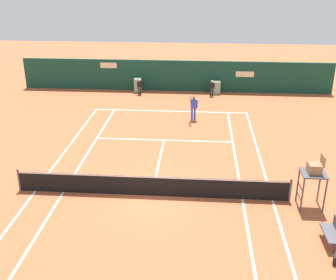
{
  "coord_description": "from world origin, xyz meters",
  "views": [
    {
      "loc": [
        1.98,
        -16.0,
        9.4
      ],
      "look_at": [
        0.38,
        4.53,
        0.8
      ],
      "focal_mm": 44.5,
      "sensor_mm": 36.0,
      "label": 1
    }
  ],
  "objects_px": {
    "umpire_chair": "(314,172)",
    "player_bench": "(334,232)",
    "player_on_baseline": "(193,106)",
    "tennis_ball_by_sideline": "(186,131)",
    "ball_kid_right_post": "(212,87)",
    "ball_kid_centre_post": "(140,86)"
  },
  "relations": [
    {
      "from": "ball_kid_centre_post",
      "to": "ball_kid_right_post",
      "type": "bearing_deg",
      "value": -172.97
    },
    {
      "from": "tennis_ball_by_sideline",
      "to": "ball_kid_centre_post",
      "type": "bearing_deg",
      "value": 117.16
    },
    {
      "from": "player_bench",
      "to": "tennis_ball_by_sideline",
      "type": "distance_m",
      "value": 12.33
    },
    {
      "from": "player_on_baseline",
      "to": "ball_kid_centre_post",
      "type": "relative_size",
      "value": 1.5
    },
    {
      "from": "player_bench",
      "to": "player_on_baseline",
      "type": "xyz_separation_m",
      "value": [
        -5.38,
        12.94,
        0.47
      ]
    },
    {
      "from": "player_on_baseline",
      "to": "ball_kid_centre_post",
      "type": "bearing_deg",
      "value": -60.63
    },
    {
      "from": "ball_kid_centre_post",
      "to": "ball_kid_right_post",
      "type": "relative_size",
      "value": 0.98
    },
    {
      "from": "player_on_baseline",
      "to": "tennis_ball_by_sideline",
      "type": "distance_m",
      "value": 2.31
    },
    {
      "from": "ball_kid_right_post",
      "to": "tennis_ball_by_sideline",
      "type": "xyz_separation_m",
      "value": [
        -1.73,
        -7.69,
        -0.7
      ]
    },
    {
      "from": "ball_kid_centre_post",
      "to": "ball_kid_right_post",
      "type": "xyz_separation_m",
      "value": [
        5.67,
        0.0,
        0.02
      ]
    },
    {
      "from": "tennis_ball_by_sideline",
      "to": "ball_kid_right_post",
      "type": "bearing_deg",
      "value": 77.32
    },
    {
      "from": "umpire_chair",
      "to": "player_bench",
      "type": "height_order",
      "value": "umpire_chair"
    },
    {
      "from": "player_on_baseline",
      "to": "ball_kid_right_post",
      "type": "distance_m",
      "value": 5.78
    },
    {
      "from": "umpire_chair",
      "to": "ball_kid_right_post",
      "type": "relative_size",
      "value": 1.9
    },
    {
      "from": "ball_kid_right_post",
      "to": "tennis_ball_by_sideline",
      "type": "relative_size",
      "value": 18.74
    },
    {
      "from": "umpire_chair",
      "to": "ball_kid_right_post",
      "type": "distance_m",
      "value": 16.49
    },
    {
      "from": "umpire_chair",
      "to": "player_bench",
      "type": "distance_m",
      "value": 2.78
    },
    {
      "from": "umpire_chair",
      "to": "ball_kid_right_post",
      "type": "height_order",
      "value": "umpire_chair"
    },
    {
      "from": "tennis_ball_by_sideline",
      "to": "player_on_baseline",
      "type": "bearing_deg",
      "value": 78.68
    },
    {
      "from": "player_on_baseline",
      "to": "tennis_ball_by_sideline",
      "type": "bearing_deg",
      "value": 70.28
    },
    {
      "from": "umpire_chair",
      "to": "player_on_baseline",
      "type": "distance_m",
      "value": 11.62
    },
    {
      "from": "ball_kid_centre_post",
      "to": "ball_kid_right_post",
      "type": "distance_m",
      "value": 5.67
    }
  ]
}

